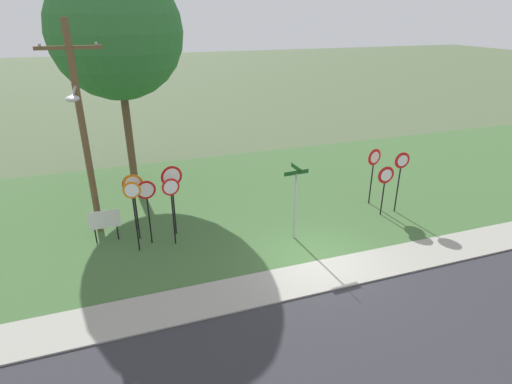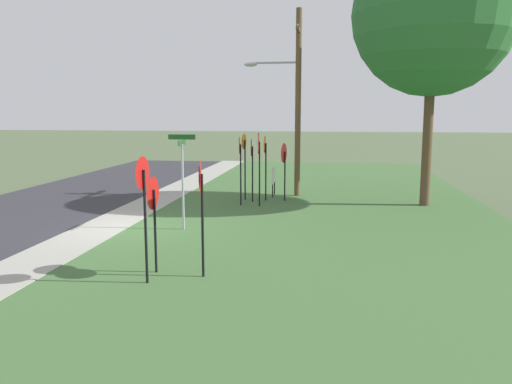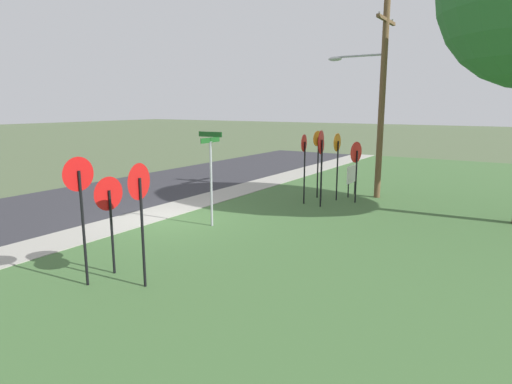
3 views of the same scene
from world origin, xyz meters
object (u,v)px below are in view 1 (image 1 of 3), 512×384
(stop_sign_near_left, at_px, (172,185))
(yield_sign_near_left, at_px, (401,168))
(notice_board, at_px, (105,221))
(stop_sign_far_right, at_px, (134,193))
(utility_pole, at_px, (82,126))
(oak_tree_left, at_px, (116,32))
(yield_sign_far_left, at_px, (374,163))
(stop_sign_far_left, at_px, (134,190))
(street_name_post, at_px, (295,196))
(yield_sign_near_right, at_px, (385,180))
(stop_sign_far_center, at_px, (172,198))
(stop_sign_near_right, at_px, (147,199))
(stop_sign_center_tall, at_px, (133,203))

(stop_sign_near_left, distance_m, yield_sign_near_left, 9.20)
(stop_sign_near_left, height_order, notice_board, stop_sign_near_left)
(yield_sign_near_left, bearing_deg, stop_sign_far_right, 176.78)
(utility_pole, xyz_separation_m, oak_tree_left, (1.64, 5.14, 2.81))
(stop_sign_far_right, xyz_separation_m, yield_sign_far_left, (9.91, -0.14, 0.02))
(stop_sign_far_left, bearing_deg, street_name_post, -14.91)
(yield_sign_near_right, bearing_deg, utility_pole, 170.82)
(stop_sign_far_center, bearing_deg, oak_tree_left, 89.10)
(stop_sign_near_left, height_order, stop_sign_far_left, stop_sign_near_left)
(yield_sign_far_left, relative_size, oak_tree_left, 0.25)
(notice_board, bearing_deg, stop_sign_far_center, -23.70)
(yield_sign_near_left, height_order, yield_sign_near_right, yield_sign_near_left)
(utility_pole, bearing_deg, yield_sign_near_right, -11.49)
(stop_sign_far_right, relative_size, utility_pole, 0.34)
(yield_sign_near_left, bearing_deg, street_name_post, -169.77)
(street_name_post, distance_m, utility_pole, 7.87)
(stop_sign_near_left, distance_m, oak_tree_left, 8.05)
(stop_sign_near_left, height_order, stop_sign_near_right, stop_sign_near_left)
(utility_pole, bearing_deg, stop_sign_center_tall, -54.62)
(street_name_post, xyz_separation_m, utility_pole, (-6.92, 2.82, 2.47))
(stop_sign_far_right, relative_size, oak_tree_left, 0.26)
(stop_sign_near_right, xyz_separation_m, yield_sign_near_right, (9.36, -0.77, -0.20))
(yield_sign_near_left, xyz_separation_m, utility_pole, (-11.90, 2.21, 2.21))
(stop_sign_center_tall, relative_size, utility_pole, 0.35)
(street_name_post, height_order, utility_pole, utility_pole)
(stop_sign_near_left, xyz_separation_m, stop_sign_center_tall, (-1.44, -0.78, -0.16))
(utility_pole, bearing_deg, street_name_post, -22.14)
(stop_sign_far_center, xyz_separation_m, yield_sign_far_left, (8.70, 0.67, 0.04))
(yield_sign_far_left, bearing_deg, street_name_post, -170.74)
(stop_sign_far_center, distance_m, yield_sign_near_left, 9.29)
(stop_sign_far_left, height_order, oak_tree_left, oak_tree_left)
(stop_sign_center_tall, distance_m, yield_sign_far_left, 10.02)
(stop_sign_far_left, height_order, stop_sign_far_center, stop_sign_far_center)
(yield_sign_near_left, xyz_separation_m, notice_board, (-11.64, 1.41, -1.14))
(yield_sign_near_right, xyz_separation_m, street_name_post, (-4.24, -0.55, 0.12))
(yield_sign_near_left, bearing_deg, utility_pole, 172.74)
(stop_sign_far_left, xyz_separation_m, yield_sign_near_left, (10.48, -1.95, 0.29))
(yield_sign_near_right, distance_m, yield_sign_far_left, 1.16)
(yield_sign_far_left, bearing_deg, stop_sign_far_right, 167.75)
(stop_sign_near_right, height_order, oak_tree_left, oak_tree_left)
(street_name_post, bearing_deg, stop_sign_near_right, 162.12)
(stop_sign_center_tall, xyz_separation_m, notice_board, (-1.07, 1.07, -1.05))
(yield_sign_far_left, bearing_deg, oak_tree_left, 135.51)
(stop_sign_far_left, bearing_deg, stop_sign_far_right, -80.38)
(stop_sign_far_right, bearing_deg, stop_sign_far_center, -34.25)
(street_name_post, xyz_separation_m, oak_tree_left, (-5.29, 7.96, 5.29))
(stop_sign_center_tall, bearing_deg, stop_sign_near_left, 36.13)
(notice_board, bearing_deg, street_name_post, -17.06)
(yield_sign_far_left, bearing_deg, stop_sign_center_tall, 172.64)
(yield_sign_near_right, height_order, street_name_post, street_name_post)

